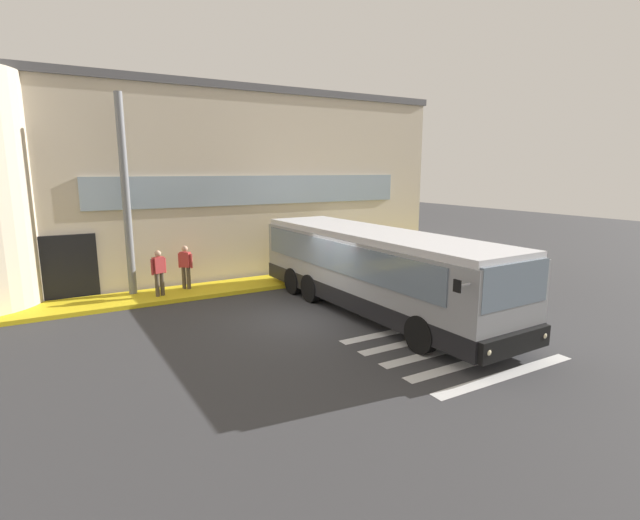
# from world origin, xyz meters

# --- Properties ---
(ground_plane) EXTENTS (80.00, 90.00, 0.02)m
(ground_plane) POSITION_xyz_m (0.00, 0.00, -0.01)
(ground_plane) COLOR #353538
(ground_plane) RESTS_ON ground
(bay_paint_stripes) EXTENTS (4.40, 3.96, 0.01)m
(bay_paint_stripes) POSITION_xyz_m (2.00, -4.20, 0.00)
(bay_paint_stripes) COLOR silver
(bay_paint_stripes) RESTS_ON ground
(terminal_building) EXTENTS (21.52, 13.80, 8.07)m
(terminal_building) POSITION_xyz_m (-0.68, 11.59, 4.03)
(terminal_building) COLOR beige
(terminal_building) RESTS_ON ground
(boarding_curb) EXTENTS (23.72, 2.00, 0.15)m
(boarding_curb) POSITION_xyz_m (0.00, 4.80, 0.07)
(boarding_curb) COLOR yellow
(boarding_curb) RESTS_ON ground
(entry_support_column) EXTENTS (0.28, 0.28, 7.13)m
(entry_support_column) POSITION_xyz_m (-4.40, 5.40, 3.72)
(entry_support_column) COLOR slate
(entry_support_column) RESTS_ON boarding_curb
(bus_main_foreground) EXTENTS (3.02, 10.88, 2.70)m
(bus_main_foreground) POSITION_xyz_m (2.26, -0.50, 1.33)
(bus_main_foreground) COLOR gray
(bus_main_foreground) RESTS_ON ground
(passenger_near_column) EXTENTS (0.56, 0.47, 1.68)m
(passenger_near_column) POSITION_xyz_m (-3.61, 4.56, 1.11)
(passenger_near_column) COLOR #4C4233
(passenger_near_column) RESTS_ON boarding_curb
(passenger_by_doorway) EXTENTS (0.45, 0.44, 1.68)m
(passenger_by_doorway) POSITION_xyz_m (-2.50, 5.11, 1.08)
(passenger_by_doorway) COLOR #4C4233
(passenger_by_doorway) RESTS_ON boarding_curb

